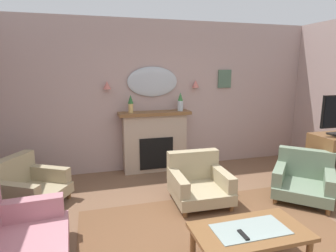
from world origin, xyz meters
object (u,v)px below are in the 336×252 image
at_px(armchair_by_coffee_table, 303,179).
at_px(potted_plant_small_fern, 21,180).
at_px(framed_picture, 225,79).
at_px(fireplace, 155,142).
at_px(wall_sconce_right, 196,84).
at_px(armchair_near_fireplace, 27,186).
at_px(armchair_beside_couch, 198,181).
at_px(wall_sconce_left, 107,85).
at_px(mantel_vase_centre, 180,102).
at_px(tv_remote, 243,235).
at_px(wall_mirror, 153,82).
at_px(mantel_vase_left, 131,103).
at_px(coffee_table, 250,235).

height_order(armchair_by_coffee_table, potted_plant_small_fern, armchair_by_coffee_table).
bearing_deg(potted_plant_small_fern, framed_picture, 10.20).
relative_size(fireplace, wall_sconce_right, 9.71).
distance_m(fireplace, armchair_near_fireplace, 2.31).
xyz_separation_m(armchair_beside_couch, armchair_by_coffee_table, (1.59, -0.34, 0.00)).
bearing_deg(fireplace, wall_sconce_left, 173.84).
bearing_deg(armchair_near_fireplace, mantel_vase_centre, 18.87).
xyz_separation_m(tv_remote, armchair_by_coffee_table, (1.79, 1.28, -0.15)).
bearing_deg(fireplace, framed_picture, 5.77).
relative_size(wall_sconce_left, armchair_beside_couch, 0.17).
relative_size(wall_sconce_left, armchair_by_coffee_table, 0.12).
distance_m(mantel_vase_centre, wall_mirror, 0.65).
bearing_deg(armchair_beside_couch, mantel_vase_left, 118.72).
height_order(mantel_vase_centre, wall_sconce_right, wall_sconce_right).
height_order(mantel_vase_left, mantel_vase_centre, mantel_vase_centre).
xyz_separation_m(wall_mirror, armchair_by_coffee_table, (1.91, -1.92, -1.40)).
distance_m(mantel_vase_left, mantel_vase_centre, 0.95).
height_order(wall_sconce_left, armchair_near_fireplace, wall_sconce_left).
distance_m(wall_sconce_right, framed_picture, 0.66).
bearing_deg(coffee_table, armchair_by_coffee_table, 35.70).
bearing_deg(potted_plant_small_fern, coffee_table, -44.42).
height_order(mantel_vase_left, wall_sconce_right, wall_sconce_right).
height_order(mantel_vase_centre, wall_sconce_left, wall_sconce_left).
xyz_separation_m(mantel_vase_left, coffee_table, (0.69, -2.95, -0.95)).
distance_m(mantel_vase_left, wall_sconce_right, 1.35).
bearing_deg(mantel_vase_centre, potted_plant_small_fern, -169.80).
relative_size(wall_mirror, coffee_table, 0.87).
bearing_deg(wall_mirror, framed_picture, 0.38).
bearing_deg(framed_picture, armchair_near_fireplace, -163.46).
relative_size(armchair_beside_couch, armchair_near_fireplace, 0.76).
bearing_deg(armchair_by_coffee_table, mantel_vase_left, 143.46).
xyz_separation_m(tv_remote, armchair_beside_couch, (0.20, 1.62, -0.15)).
bearing_deg(wall_sconce_right, armchair_by_coffee_table, -60.40).
distance_m(fireplace, wall_mirror, 1.15).
xyz_separation_m(mantel_vase_left, framed_picture, (1.95, 0.18, 0.41)).
bearing_deg(mantel_vase_left, tv_remote, -79.29).
relative_size(wall_sconce_right, armchair_near_fireplace, 0.13).
distance_m(wall_sconce_left, potted_plant_small_fern, 2.08).
height_order(framed_picture, potted_plant_small_fern, framed_picture).
relative_size(armchair_beside_couch, armchair_by_coffee_table, 0.73).
height_order(mantel_vase_left, potted_plant_small_fern, mantel_vase_left).
xyz_separation_m(mantel_vase_left, armchair_beside_couch, (0.77, -1.41, -1.03)).
xyz_separation_m(coffee_table, armchair_near_fireplace, (-2.34, 2.06, -0.08)).
bearing_deg(potted_plant_small_fern, wall_mirror, 16.44).
xyz_separation_m(fireplace, wall_mirror, (-0.00, 0.14, 1.14)).
xyz_separation_m(framed_picture, armchair_near_fireplace, (-3.60, -1.07, -1.44)).
relative_size(wall_sconce_left, framed_picture, 0.39).
bearing_deg(armchair_by_coffee_table, potted_plant_small_fern, 163.27).
height_order(armchair_beside_couch, armchair_by_coffee_table, same).
height_order(armchair_beside_couch, armchair_near_fireplace, same).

